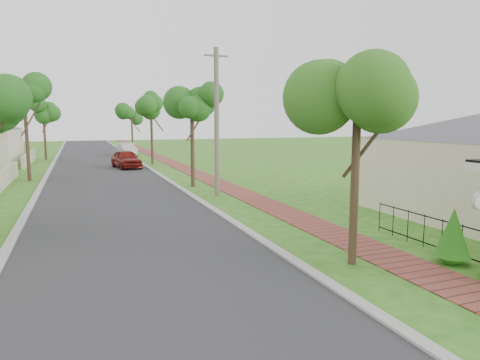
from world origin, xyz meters
TOP-DOWN VIEW (x-y plane):
  - ground at (0.00, 0.00)m, footprint 160.00×160.00m
  - road at (-3.00, 20.00)m, footprint 7.00×120.00m
  - kerb_right at (0.65, 20.00)m, footprint 0.30×120.00m
  - kerb_left at (-6.65, 20.00)m, footprint 0.30×120.00m
  - sidewalk at (3.25, 20.00)m, footprint 1.50×120.00m
  - street_trees at (-2.87, 26.84)m, footprint 10.70×37.65m
  - parked_car_red at (-1.00, 27.38)m, footprint 2.34×4.42m
  - parked_car_white at (0.40, 39.70)m, footprint 1.81×4.28m
  - near_tree at (2.02, 1.50)m, footprint 1.93×1.93m
  - utility_pole at (1.84, 12.53)m, footprint 1.20×0.24m
  - station_clock at (3.92, -0.60)m, footprint 0.81×0.13m

SIDE VIEW (x-z plane):
  - ground at x=0.00m, z-range 0.00..0.00m
  - road at x=-3.00m, z-range -0.01..0.01m
  - kerb_right at x=0.65m, z-range -0.05..0.05m
  - kerb_left at x=-6.65m, z-range -0.05..0.05m
  - sidewalk at x=3.25m, z-range -0.01..0.01m
  - parked_car_white at x=0.40m, z-range 0.00..1.37m
  - parked_car_red at x=-1.00m, z-range 0.00..1.43m
  - station_clock at x=3.92m, z-range 1.66..2.24m
  - utility_pole at x=1.84m, z-range 0.06..7.28m
  - near_tree at x=2.02m, z-range 1.46..6.42m
  - street_trees at x=-2.87m, z-range 1.59..7.48m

